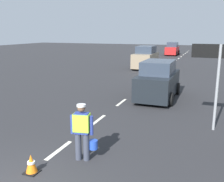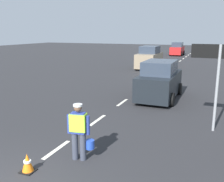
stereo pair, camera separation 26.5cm
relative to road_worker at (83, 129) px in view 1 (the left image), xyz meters
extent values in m
plane|color=#28282B|center=(-0.99, 18.56, -0.93)|extent=(96.00, 96.00, 0.00)
cube|color=silver|center=(-0.99, 0.26, -0.93)|extent=(0.14, 1.40, 0.01)
cube|color=silver|center=(-0.99, 3.26, -0.93)|extent=(0.14, 1.40, 0.01)
cube|color=silver|center=(-0.99, 6.26, -0.93)|extent=(0.14, 1.40, 0.01)
cube|color=silver|center=(-0.99, 9.26, -0.93)|extent=(0.14, 1.40, 0.01)
cube|color=silver|center=(-0.99, 12.26, -0.93)|extent=(0.14, 1.40, 0.01)
cube|color=silver|center=(-0.99, 15.26, -0.93)|extent=(0.14, 1.40, 0.01)
cube|color=silver|center=(-0.99, 18.26, -0.93)|extent=(0.14, 1.40, 0.01)
cube|color=silver|center=(-0.99, 21.26, -0.93)|extent=(0.14, 1.40, 0.01)
cube|color=silver|center=(-0.99, 24.26, -0.93)|extent=(0.14, 1.40, 0.01)
cube|color=silver|center=(-0.99, 27.26, -0.93)|extent=(0.14, 1.40, 0.01)
cube|color=silver|center=(-0.99, 30.26, -0.93)|extent=(0.14, 1.40, 0.01)
cube|color=silver|center=(-0.99, 33.26, -0.93)|extent=(0.14, 1.40, 0.01)
cube|color=silver|center=(-0.99, 36.26, -0.93)|extent=(0.14, 1.40, 0.01)
cube|color=silver|center=(-0.99, 39.26, -0.93)|extent=(0.14, 1.40, 0.01)
cube|color=silver|center=(-0.99, 42.26, -0.93)|extent=(0.14, 1.40, 0.01)
cube|color=silver|center=(-0.99, 45.26, -0.93)|extent=(0.14, 1.40, 0.01)
cylinder|color=#383D4C|center=(-0.14, -0.03, -0.52)|extent=(0.18, 0.18, 0.82)
cylinder|color=#383D4C|center=(0.10, 0.01, -0.52)|extent=(0.18, 0.18, 0.82)
cube|color=navy|center=(-0.02, -0.01, 0.19)|extent=(0.44, 0.31, 0.60)
cube|color=#A5EA33|center=(-0.02, -0.01, 0.21)|extent=(0.50, 0.36, 0.51)
cylinder|color=navy|center=(-0.30, -0.06, 0.14)|extent=(0.11, 0.11, 0.55)
cylinder|color=navy|center=(0.25, 0.04, 0.14)|extent=(0.11, 0.11, 0.55)
sphere|color=brown|center=(-0.02, -0.01, 0.63)|extent=(0.22, 0.22, 0.22)
cylinder|color=silver|center=(-0.02, -0.01, 0.71)|extent=(0.26, 0.26, 0.06)
cylinder|color=#2347B7|center=(0.25, 0.14, -0.48)|extent=(0.26, 0.26, 0.26)
cylinder|color=gray|center=(3.52, 3.87, 0.67)|extent=(0.10, 0.10, 3.20)
cube|color=white|center=(3.12, 3.90, 2.02)|extent=(1.10, 0.05, 0.44)
cube|color=black|center=(3.12, 3.89, 2.02)|extent=(1.16, 0.04, 0.50)
cube|color=black|center=(-0.94, -1.14, -0.92)|extent=(0.36, 0.36, 0.03)
cone|color=orange|center=(-0.94, -1.14, -0.66)|extent=(0.30, 0.30, 0.48)
cylinder|color=white|center=(-0.94, -1.14, -0.63)|extent=(0.20, 0.20, 0.06)
cube|color=black|center=(0.59, 7.88, -0.14)|extent=(1.77, 4.24, 1.21)
cube|color=#2D3847|center=(0.59, 7.77, 0.81)|extent=(1.56, 2.33, 0.70)
cylinder|color=black|center=(-0.32, 9.19, -0.59)|extent=(0.22, 0.68, 0.68)
cylinder|color=black|center=(1.50, 9.19, -0.59)|extent=(0.22, 0.68, 0.68)
cylinder|color=black|center=(-0.32, 6.56, -0.59)|extent=(0.22, 0.68, 0.68)
cylinder|color=black|center=(1.50, 6.56, -0.59)|extent=(0.22, 0.68, 0.68)
cube|color=gray|center=(-2.91, 19.17, -0.08)|extent=(1.82, 4.27, 1.34)
cube|color=#2D3847|center=(-2.91, 19.28, 0.94)|extent=(1.60, 2.35, 0.70)
cylinder|color=black|center=(-1.98, 17.85, -0.59)|extent=(0.22, 0.68, 0.68)
cylinder|color=black|center=(-3.84, 17.85, -0.59)|extent=(0.22, 0.68, 0.68)
cylinder|color=black|center=(-1.98, 20.49, -0.59)|extent=(0.22, 0.68, 0.68)
cylinder|color=black|center=(-3.84, 20.49, -0.59)|extent=(0.22, 0.68, 0.68)
cube|color=red|center=(-2.62, 35.21, -0.20)|extent=(1.67, 4.03, 1.11)
cube|color=#2D3847|center=(-2.62, 35.31, 0.71)|extent=(1.47, 2.22, 0.70)
cylinder|color=black|center=(-1.77, 33.96, -0.59)|extent=(0.22, 0.68, 0.68)
cylinder|color=black|center=(-3.48, 33.96, -0.59)|extent=(0.22, 0.68, 0.68)
cylinder|color=black|center=(-1.77, 36.46, -0.59)|extent=(0.22, 0.68, 0.68)
cylinder|color=black|center=(-3.48, 36.46, -0.59)|extent=(0.22, 0.68, 0.68)
camera|label=1|loc=(3.26, -6.16, 2.72)|focal=41.69mm
camera|label=2|loc=(3.51, -6.07, 2.72)|focal=41.69mm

